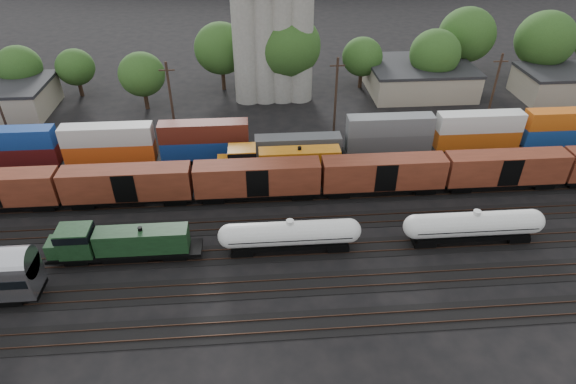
{
  "coord_description": "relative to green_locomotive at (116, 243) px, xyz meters",
  "views": [
    {
      "loc": [
        -0.11,
        -43.96,
        34.08
      ],
      "look_at": [
        3.4,
        2.0,
        3.0
      ],
      "focal_mm": 30.0,
      "sensor_mm": 36.0,
      "label": 1
    }
  ],
  "objects": [
    {
      "name": "boxcar_string",
      "position": [
        14.71,
        10.0,
        0.75
      ],
      "size": [
        138.2,
        2.9,
        4.2
      ],
      "color": "black",
      "rests_on": "ground"
    },
    {
      "name": "ground",
      "position": [
        14.78,
        5.0,
        -2.37
      ],
      "size": [
        600.0,
        600.0,
        0.0
      ],
      "primitive_type": "plane",
      "color": "black"
    },
    {
      "name": "grain_silo",
      "position": [
        18.07,
        41.0,
        8.89
      ],
      "size": [
        13.4,
        5.0,
        29.0
      ],
      "color": "gray",
      "rests_on": "ground"
    },
    {
      "name": "utility_poles",
      "position": [
        14.78,
        27.0,
        3.84
      ],
      "size": [
        122.2,
        0.36,
        12.0
      ],
      "color": "black",
      "rests_on": "ground"
    },
    {
      "name": "container_wall",
      "position": [
        5.48,
        20.0,
        0.51
      ],
      "size": [
        160.0,
        2.6,
        5.8
      ],
      "color": "black",
      "rests_on": "ground"
    },
    {
      "name": "tank_car_a",
      "position": [
        17.85,
        -0.0,
        -0.01
      ],
      "size": [
        15.0,
        2.69,
        3.93
      ],
      "color": "silver",
      "rests_on": "ground"
    },
    {
      "name": "orange_locomotive",
      "position": [
        17.29,
        15.0,
        0.14
      ],
      "size": [
        17.56,
        2.93,
        4.39
      ],
      "color": "black",
      "rests_on": "ground"
    },
    {
      "name": "green_locomotive",
      "position": [
        0.0,
        0.0,
        0.0
      ],
      "size": [
        15.56,
        2.75,
        4.12
      ],
      "color": "black",
      "rests_on": "ground"
    },
    {
      "name": "tree_band",
      "position": [
        28.56,
        44.53,
        5.26
      ],
      "size": [
        162.82,
        18.98,
        14.3
      ],
      "color": "black",
      "rests_on": "ground"
    },
    {
      "name": "tracks",
      "position": [
        14.78,
        5.0,
        -2.32
      ],
      "size": [
        180.0,
        33.2,
        0.2
      ],
      "color": "black",
      "rests_on": "ground"
    },
    {
      "name": "tank_car_b",
      "position": [
        37.57,
        -0.0,
        0.05
      ],
      "size": [
        15.39,
        2.75,
        4.03
      ],
      "color": "silver",
      "rests_on": "ground"
    },
    {
      "name": "industrial_sheds",
      "position": [
        21.41,
        40.25,
        0.19
      ],
      "size": [
        119.38,
        17.26,
        5.1
      ],
      "color": "#9E937F",
      "rests_on": "ground"
    }
  ]
}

